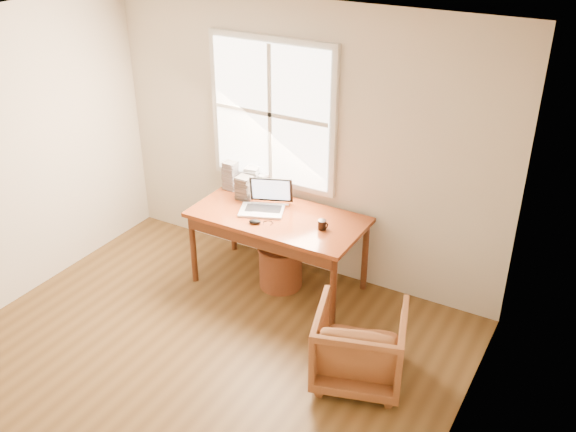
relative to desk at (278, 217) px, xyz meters
name	(u,v)px	position (x,y,z in m)	size (l,w,h in m)	color
room_shell	(152,239)	(-0.02, -1.64, 0.59)	(4.04, 4.54, 2.64)	brown
desk	(278,217)	(0.00, 0.00, 0.00)	(1.60, 0.80, 0.04)	brown
armchair	(360,345)	(1.20, -0.82, -0.41)	(0.67, 0.69, 0.63)	brown
wicker_stool	(281,267)	(0.02, 0.00, -0.52)	(0.41, 0.41, 0.41)	brown
laptop	(261,196)	(-0.17, -0.01, 0.19)	(0.44, 0.46, 0.33)	silver
mouse	(255,222)	(-0.10, -0.23, 0.04)	(0.11, 0.06, 0.04)	black
coffee_mug	(322,225)	(0.47, -0.03, 0.06)	(0.08, 0.08, 0.09)	black
cd_stack_a	(251,180)	(-0.47, 0.30, 0.15)	(0.13, 0.12, 0.26)	silver
cd_stack_b	(244,188)	(-0.45, 0.14, 0.13)	(0.15, 0.13, 0.23)	#252429
cd_stack_c	(230,175)	(-0.69, 0.26, 0.17)	(0.13, 0.11, 0.29)	#A09FAC
cd_stack_d	(262,183)	(-0.40, 0.36, 0.11)	(0.15, 0.13, 0.19)	#B8BEC4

